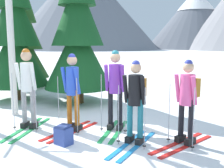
{
  "coord_description": "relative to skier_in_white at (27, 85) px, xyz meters",
  "views": [
    {
      "loc": [
        2.59,
        -5.01,
        1.96
      ],
      "look_at": [
        0.14,
        0.35,
        1.05
      ],
      "focal_mm": 42.76,
      "sensor_mm": 36.0,
      "label": 1
    }
  ],
  "objects": [
    {
      "name": "skier_in_pink",
      "position": [
        3.46,
        0.54,
        -0.1
      ],
      "size": [
        0.96,
        1.66,
        1.65
      ],
      "color": "red",
      "rests_on": "ground"
    },
    {
      "name": "skier_in_purple",
      "position": [
        1.86,
        0.73,
        0.01
      ],
      "size": [
        0.61,
        1.62,
        1.8
      ],
      "color": "green",
      "rests_on": "ground"
    },
    {
      "name": "pine_tree_far",
      "position": [
        -0.37,
        2.77,
        1.4
      ],
      "size": [
        2.19,
        2.19,
        5.29
      ],
      "color": "#51381E",
      "rests_on": "ground"
    },
    {
      "name": "pine_tree_near",
      "position": [
        -2.58,
        2.33,
        1.37
      ],
      "size": [
        2.17,
        2.17,
        5.23
      ],
      "color": "#51381E",
      "rests_on": "ground"
    },
    {
      "name": "ground_plane",
      "position": [
        1.63,
        0.39,
        -1.02
      ],
      "size": [
        400.0,
        400.0,
        0.0
      ],
      "primitive_type": "plane",
      "color": "white"
    },
    {
      "name": "birch_tree_slender",
      "position": [
        -1.17,
        0.75,
        1.74
      ],
      "size": [
        0.18,
        0.57,
        5.44
      ],
      "color": "silver",
      "rests_on": "ground"
    },
    {
      "name": "skier_in_white",
      "position": [
        0.0,
        0.0,
        0.0
      ],
      "size": [
        0.73,
        1.82,
        1.84
      ],
      "color": "green",
      "rests_on": "ground"
    },
    {
      "name": "skier_in_blue",
      "position": [
        1.01,
        0.3,
        -0.07
      ],
      "size": [
        0.61,
        1.67,
        1.73
      ],
      "color": "red",
      "rests_on": "ground"
    },
    {
      "name": "backpack_on_snow_front",
      "position": [
        1.3,
        -0.49,
        -0.84
      ],
      "size": [
        0.37,
        0.32,
        0.38
      ],
      "color": "#384C99",
      "rests_on": "ground"
    },
    {
      "name": "mountain_ridge_distant",
      "position": [
        -8.49,
        75.26,
        11.52
      ],
      "size": [
        110.09,
        58.29,
        29.39
      ],
      "color": "slate",
      "rests_on": "ground"
    },
    {
      "name": "pine_tree_mid",
      "position": [
        -4.03,
        4.36,
        1.16
      ],
      "size": [
        1.98,
        1.98,
        4.78
      ],
      "color": "#51381E",
      "rests_on": "ground"
    },
    {
      "name": "skier_in_black",
      "position": [
        2.55,
        0.14,
        -0.11
      ],
      "size": [
        0.61,
        1.71,
        1.64
      ],
      "color": "#1E84D1",
      "rests_on": "ground"
    }
  ]
}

